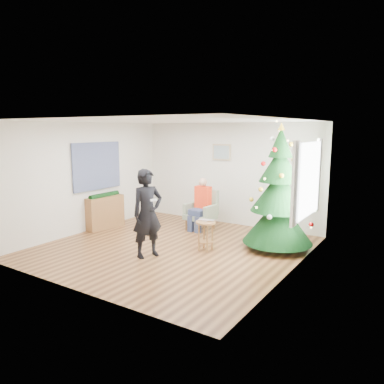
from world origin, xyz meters
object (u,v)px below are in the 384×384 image
Objects in this scene: console at (105,212)px; stool at (206,236)px; christmas_tree at (279,193)px; armchair at (202,215)px; standing_man at (148,213)px.

stool is at bearing 3.40° from console.
armchair is at bearing 168.32° from christmas_tree.
christmas_tree is at bearing 37.76° from stool.
christmas_tree is 2.57× the size of console.
armchair is at bearing 36.09° from console.
christmas_tree is 4.25× the size of stool.
christmas_tree is 4.31m from console.
console is (-4.17, -0.77, -0.76)m from christmas_tree.
christmas_tree is 2.67m from standing_man.
standing_man is at bearing -81.80° from armchair.
standing_man reaches higher than console.
stool is 0.60× the size of console.
christmas_tree is 1.51× the size of standing_man.
standing_man is 1.70× the size of console.
console reaches higher than stool.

